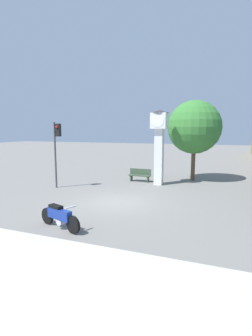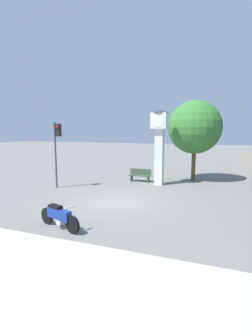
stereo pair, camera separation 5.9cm
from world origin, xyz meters
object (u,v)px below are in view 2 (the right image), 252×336
at_px(clock_tower, 160,136).
at_px(traffic_light, 57,143).
at_px(street_tree, 195,127).
at_px(motorcycle, 59,216).
at_px(bench, 140,175).

distance_m(clock_tower, traffic_light, 6.77).
relative_size(clock_tower, street_tree, 0.86).
xyz_separation_m(motorcycle, street_tree, (3.44, 11.92, 3.46)).
xyz_separation_m(clock_tower, bench, (-1.55, 0.59, -2.85)).
xyz_separation_m(motorcycle, clock_tower, (1.46, 9.38, 2.87)).
distance_m(motorcycle, street_tree, 12.88).
height_order(clock_tower, traffic_light, clock_tower).
bearing_deg(motorcycle, street_tree, 91.80).
distance_m(motorcycle, bench, 9.97).
bearing_deg(clock_tower, motorcycle, -98.84).
height_order(clock_tower, bench, clock_tower).
bearing_deg(clock_tower, bench, 159.23).
bearing_deg(traffic_light, street_tree, 37.07).
xyz_separation_m(motorcycle, traffic_light, (-4.39, 6.00, 2.43)).
height_order(clock_tower, street_tree, street_tree).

